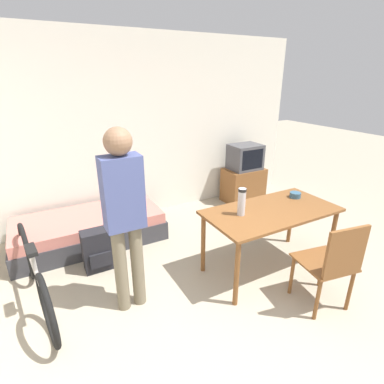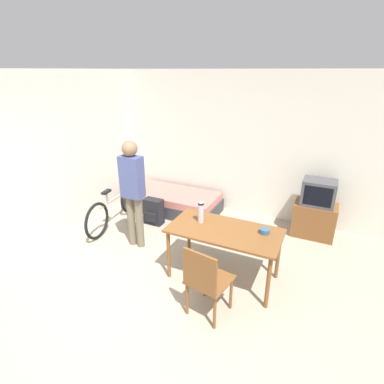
{
  "view_description": "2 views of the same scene",
  "coord_description": "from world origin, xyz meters",
  "px_view_note": "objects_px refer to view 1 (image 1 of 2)",
  "views": [
    {
      "loc": [
        -1.48,
        -1.08,
        2.12
      ],
      "look_at": [
        0.04,
        1.7,
        0.87
      ],
      "focal_mm": 28.0,
      "sensor_mm": 36.0,
      "label": 1
    },
    {
      "loc": [
        1.79,
        -2.18,
        2.68
      ],
      "look_at": [
        -0.01,
        1.57,
        0.98
      ],
      "focal_mm": 28.0,
      "sensor_mm": 36.0,
      "label": 2
    }
  ],
  "objects_px": {
    "tv": "(244,176)",
    "person_standing": "(124,210)",
    "bicycle": "(35,276)",
    "dining_table": "(271,217)",
    "thermos_flask": "(242,201)",
    "mate_bowl": "(295,195)",
    "backpack": "(98,250)",
    "daybed": "(90,229)",
    "wooden_chair": "(333,262)"
  },
  "relations": [
    {
      "from": "tv",
      "to": "person_standing",
      "type": "bearing_deg",
      "value": -148.36
    },
    {
      "from": "bicycle",
      "to": "tv",
      "type": "bearing_deg",
      "value": 18.8
    },
    {
      "from": "dining_table",
      "to": "person_standing",
      "type": "xyz_separation_m",
      "value": [
        -1.56,
        0.17,
        0.36
      ]
    },
    {
      "from": "dining_table",
      "to": "thermos_flask",
      "type": "relative_size",
      "value": 5.01
    },
    {
      "from": "mate_bowl",
      "to": "backpack",
      "type": "bearing_deg",
      "value": 160.13
    },
    {
      "from": "mate_bowl",
      "to": "bicycle",
      "type": "bearing_deg",
      "value": 170.37
    },
    {
      "from": "tv",
      "to": "backpack",
      "type": "relative_size",
      "value": 2.07
    },
    {
      "from": "backpack",
      "to": "tv",
      "type": "bearing_deg",
      "value": 17.08
    },
    {
      "from": "tv",
      "to": "mate_bowl",
      "type": "bearing_deg",
      "value": -107.77
    },
    {
      "from": "bicycle",
      "to": "person_standing",
      "type": "height_order",
      "value": "person_standing"
    },
    {
      "from": "daybed",
      "to": "thermos_flask",
      "type": "bearing_deg",
      "value": -49.48
    },
    {
      "from": "bicycle",
      "to": "backpack",
      "type": "bearing_deg",
      "value": 25.59
    },
    {
      "from": "dining_table",
      "to": "mate_bowl",
      "type": "xyz_separation_m",
      "value": [
        0.49,
        0.13,
        0.11
      ]
    },
    {
      "from": "wooden_chair",
      "to": "bicycle",
      "type": "relative_size",
      "value": 0.54
    },
    {
      "from": "tv",
      "to": "wooden_chair",
      "type": "distance_m",
      "value": 2.7
    },
    {
      "from": "thermos_flask",
      "to": "mate_bowl",
      "type": "bearing_deg",
      "value": 4.64
    },
    {
      "from": "dining_table",
      "to": "daybed",
      "type": "bearing_deg",
      "value": 136.46
    },
    {
      "from": "daybed",
      "to": "mate_bowl",
      "type": "xyz_separation_m",
      "value": [
        2.17,
        -1.46,
        0.59
      ]
    },
    {
      "from": "bicycle",
      "to": "thermos_flask",
      "type": "relative_size",
      "value": 5.87
    },
    {
      "from": "daybed",
      "to": "dining_table",
      "type": "bearing_deg",
      "value": -43.54
    },
    {
      "from": "person_standing",
      "to": "backpack",
      "type": "height_order",
      "value": "person_standing"
    },
    {
      "from": "wooden_chair",
      "to": "person_standing",
      "type": "relative_size",
      "value": 0.53
    },
    {
      "from": "person_standing",
      "to": "thermos_flask",
      "type": "relative_size",
      "value": 5.94
    },
    {
      "from": "bicycle",
      "to": "thermos_flask",
      "type": "distance_m",
      "value": 2.14
    },
    {
      "from": "bicycle",
      "to": "person_standing",
      "type": "relative_size",
      "value": 0.99
    },
    {
      "from": "bicycle",
      "to": "backpack",
      "type": "height_order",
      "value": "bicycle"
    },
    {
      "from": "dining_table",
      "to": "bicycle",
      "type": "xyz_separation_m",
      "value": [
        -2.35,
        0.61,
        -0.34
      ]
    },
    {
      "from": "daybed",
      "to": "bicycle",
      "type": "bearing_deg",
      "value": -124.48
    },
    {
      "from": "dining_table",
      "to": "mate_bowl",
      "type": "bearing_deg",
      "value": 15.21
    },
    {
      "from": "daybed",
      "to": "backpack",
      "type": "relative_size",
      "value": 3.87
    },
    {
      "from": "daybed",
      "to": "dining_table",
      "type": "distance_m",
      "value": 2.36
    },
    {
      "from": "dining_table",
      "to": "thermos_flask",
      "type": "bearing_deg",
      "value": 170.3
    },
    {
      "from": "tv",
      "to": "person_standing",
      "type": "distance_m",
      "value": 3.07
    },
    {
      "from": "daybed",
      "to": "dining_table",
      "type": "xyz_separation_m",
      "value": [
        1.68,
        -1.6,
        0.47
      ]
    },
    {
      "from": "dining_table",
      "to": "thermos_flask",
      "type": "distance_m",
      "value": 0.45
    },
    {
      "from": "dining_table",
      "to": "mate_bowl",
      "type": "height_order",
      "value": "mate_bowl"
    },
    {
      "from": "person_standing",
      "to": "backpack",
      "type": "bearing_deg",
      "value": 100.71
    },
    {
      "from": "thermos_flask",
      "to": "tv",
      "type": "bearing_deg",
      "value": 50.9
    },
    {
      "from": "wooden_chair",
      "to": "person_standing",
      "type": "height_order",
      "value": "person_standing"
    },
    {
      "from": "daybed",
      "to": "backpack",
      "type": "xyz_separation_m",
      "value": [
        -0.03,
        -0.67,
        0.05
      ]
    },
    {
      "from": "tv",
      "to": "thermos_flask",
      "type": "bearing_deg",
      "value": -129.1
    },
    {
      "from": "bicycle",
      "to": "person_standing",
      "type": "bearing_deg",
      "value": -29.12
    },
    {
      "from": "bicycle",
      "to": "dining_table",
      "type": "bearing_deg",
      "value": -14.63
    },
    {
      "from": "person_standing",
      "to": "thermos_flask",
      "type": "xyz_separation_m",
      "value": [
        1.19,
        -0.11,
        -0.11
      ]
    },
    {
      "from": "bicycle",
      "to": "person_standing",
      "type": "distance_m",
      "value": 1.14
    },
    {
      "from": "tv",
      "to": "backpack",
      "type": "distance_m",
      "value": 2.85
    },
    {
      "from": "dining_table",
      "to": "backpack",
      "type": "height_order",
      "value": "dining_table"
    },
    {
      "from": "daybed",
      "to": "mate_bowl",
      "type": "relative_size",
      "value": 14.74
    },
    {
      "from": "dining_table",
      "to": "thermos_flask",
      "type": "xyz_separation_m",
      "value": [
        -0.37,
        0.06,
        0.24
      ]
    },
    {
      "from": "person_standing",
      "to": "dining_table",
      "type": "bearing_deg",
      "value": -6.36
    }
  ]
}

